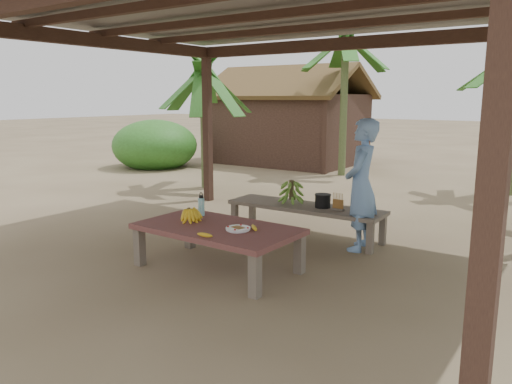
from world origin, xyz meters
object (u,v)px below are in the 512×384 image
Objects in this scene: bench at (305,209)px; plate at (238,229)px; water_flask at (201,206)px; cooking_pot at (323,201)px; work_table at (217,232)px; woman at (361,185)px; ripe_banana_bunch at (189,214)px.

plate is (0.14, -1.73, 0.12)m from bench.
water_flask is at bearing 158.52° from plate.
cooking_pot reaches higher than plate.
plate reaches higher than bench.
work_table is 1.95m from woman.
plate is at bearing -1.33° from ripe_banana_bunch.
bench is 1.58m from water_flask.
plate is 1.29× the size of cooking_pot.
plate is at bearing -1.85° from work_table.
cooking_pot is at bearing 57.91° from water_flask.
plate is 0.16× the size of woman.
work_table reaches higher than bench.
woman is at bearing 41.62° from water_flask.
ripe_banana_bunch is at bearing -179.25° from work_table.
bench is 1.74m from plate.
ripe_banana_bunch is (-0.58, -1.71, 0.19)m from bench.
cooking_pot is (0.90, 1.44, -0.08)m from water_flask.
bench is at bearing -106.43° from woman.
water_flask is 0.17× the size of woman.
plate is 1.81m from woman.
woman is at bearing 66.51° from plate.
ripe_banana_bunch is 2.17m from woman.
water_flask reaches higher than ripe_banana_bunch.
ripe_banana_bunch is 1.37× the size of cooking_pot.
work_table is 6.75× the size of plate.
woman reaches higher than plate.
ripe_banana_bunch is at bearing -115.89° from cooking_pot.
water_flask is (-0.65, -1.42, 0.22)m from bench.
work_table is 8.74× the size of cooking_pot.
water_flask reaches higher than work_table.
ripe_banana_bunch reaches higher than bench.
water_flask is at bearing -122.09° from cooking_pot.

